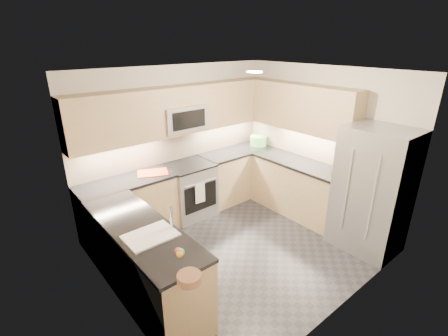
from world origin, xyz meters
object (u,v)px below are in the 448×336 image
refrigerator (372,191)px  cutting_board (153,173)px  gas_range (190,190)px  fruit_basket (189,278)px  utensil_bowl (258,141)px  microwave (182,118)px

refrigerator → cutting_board: 3.22m
gas_range → fruit_basket: size_ratio=4.34×
gas_range → refrigerator: (1.45, -2.43, 0.45)m
refrigerator → utensil_bowl: refrigerator is taller
cutting_board → gas_range: bearing=-1.8°
utensil_bowl → gas_range: bearing=179.6°
gas_range → refrigerator: refrigerator is taller
cutting_board → microwave: bearing=9.1°
utensil_bowl → fruit_basket: bearing=-143.8°
utensil_bowl → cutting_board: 2.28m
gas_range → utensil_bowl: bearing=-0.4°
gas_range → fruit_basket: fruit_basket is taller
refrigerator → cutting_board: size_ratio=3.97×
fruit_basket → refrigerator: bearing=-1.3°
microwave → utensil_bowl: size_ratio=2.39×
microwave → cutting_board: microwave is taller
refrigerator → fruit_basket: size_ratio=8.59×
fruit_basket → cutting_board: bearing=68.7°
utensil_bowl → cutting_board: (-2.27, 0.03, -0.08)m
refrigerator → fruit_basket: refrigerator is taller
gas_range → refrigerator: size_ratio=0.51×
refrigerator → utensil_bowl: size_ratio=5.66×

